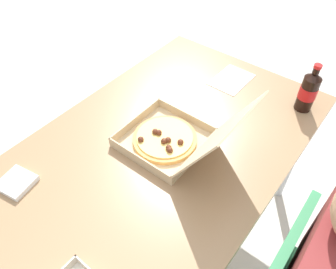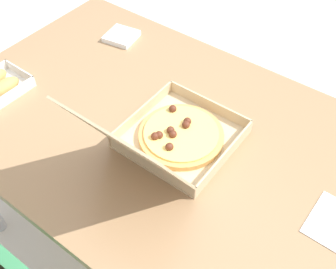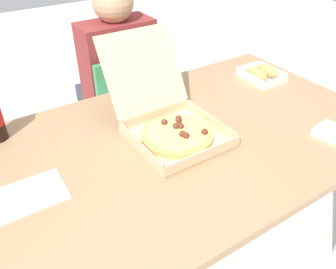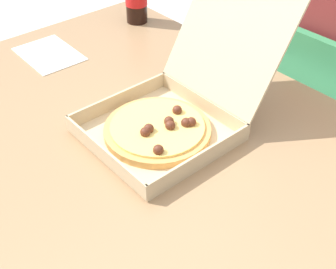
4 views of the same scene
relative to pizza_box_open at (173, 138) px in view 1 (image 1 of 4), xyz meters
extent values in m
plane|color=beige|center=(0.04, -0.04, -0.79)|extent=(10.00, 10.00, 0.00)
cube|color=#997551|center=(0.04, -0.04, -0.06)|extent=(1.48, 0.90, 0.03)
cylinder|color=#B7B7BC|center=(-0.63, -0.42, -0.43)|extent=(0.05, 0.05, 0.72)
cylinder|color=#B7B7BC|center=(-0.63, 0.34, -0.43)|extent=(0.05, 0.05, 0.72)
cube|color=#338451|center=(0.11, 0.53, -0.15)|extent=(0.36, 0.03, 0.38)
cube|color=tan|center=(0.00, -0.04, -0.04)|extent=(0.31, 0.31, 0.01)
cube|color=tan|center=(0.00, -0.19, -0.02)|extent=(0.30, 0.01, 0.04)
cube|color=tan|center=(-0.15, -0.04, -0.02)|extent=(0.01, 0.30, 0.04)
cube|color=tan|center=(0.15, -0.04, -0.02)|extent=(0.01, 0.30, 0.04)
cube|color=tan|center=(0.00, 0.11, -0.02)|extent=(0.30, 0.01, 0.04)
cube|color=tan|center=(0.00, 0.18, 0.13)|extent=(0.31, 0.16, 0.27)
cylinder|color=tan|center=(0.00, -0.04, -0.03)|extent=(0.25, 0.25, 0.02)
cylinder|color=#EAC666|center=(0.00, -0.04, -0.02)|extent=(0.22, 0.22, 0.01)
sphere|color=#562819|center=(-0.01, 0.03, -0.01)|extent=(0.02, 0.02, 0.02)
sphere|color=#562819|center=(0.04, 0.01, -0.01)|extent=(0.02, 0.02, 0.02)
sphere|color=#562819|center=(0.00, -0.07, -0.01)|extent=(0.02, 0.02, 0.02)
sphere|color=#562819|center=(0.01, -0.08, -0.01)|extent=(0.02, 0.02, 0.02)
sphere|color=#562819|center=(0.05, 0.02, -0.01)|extent=(0.02, 0.02, 0.02)
sphere|color=#562819|center=(0.01, -0.02, -0.01)|extent=(0.02, 0.02, 0.02)
sphere|color=#562819|center=(0.07, -0.10, -0.01)|extent=(0.02, 0.02, 0.02)
sphere|color=#562819|center=(0.03, -0.02, -0.01)|extent=(0.02, 0.02, 0.02)
cylinder|color=black|center=(-0.53, 0.31, 0.03)|extent=(0.07, 0.07, 0.16)
cone|color=black|center=(-0.53, 0.31, 0.13)|extent=(0.07, 0.07, 0.02)
cylinder|color=black|center=(-0.53, 0.31, 0.15)|extent=(0.03, 0.03, 0.02)
cylinder|color=red|center=(-0.53, 0.31, 0.17)|extent=(0.03, 0.03, 0.01)
cylinder|color=red|center=(-0.53, 0.31, 0.04)|extent=(0.07, 0.07, 0.06)
cube|color=white|center=(-0.52, -0.04, -0.04)|extent=(0.21, 0.15, 0.00)
cube|color=white|center=(0.48, -0.32, -0.04)|extent=(0.13, 0.13, 0.02)
camera|label=1|loc=(0.69, 0.52, 0.91)|focal=35.00mm
camera|label=2|loc=(-0.45, 0.62, 0.86)|focal=43.21mm
camera|label=3|loc=(-0.57, -0.86, 0.66)|focal=36.98mm
camera|label=4|loc=(0.65, -0.56, 0.62)|focal=48.08mm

